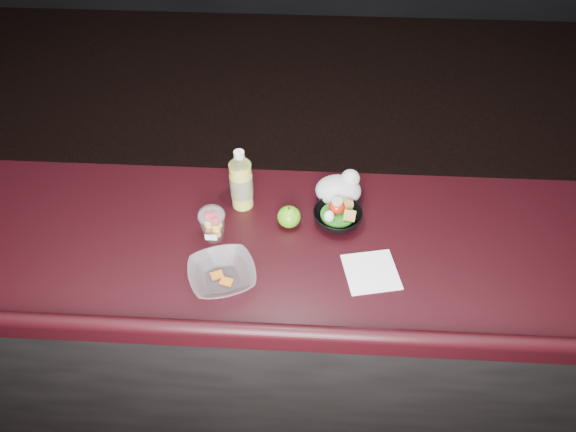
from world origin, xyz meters
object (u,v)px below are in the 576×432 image
object	(u,v)px
green_apple	(289,217)
takeout_bowl	(222,275)
snack_bowl	(337,216)
fruit_cup	(212,223)
lemonade_bottle	(241,183)

from	to	relation	value
green_apple	takeout_bowl	xyz separation A→B (m)	(-0.19, -0.25, -0.01)
green_apple	snack_bowl	size ratio (longest dim) A/B	0.47
fruit_cup	green_apple	size ratio (longest dim) A/B	1.54
lemonade_bottle	snack_bowl	distance (m)	0.34
green_apple	fruit_cup	bearing A→B (deg)	-164.19
fruit_cup	green_apple	xyz separation A→B (m)	(0.24, 0.07, -0.03)
lemonade_bottle	snack_bowl	size ratio (longest dim) A/B	1.34
lemonade_bottle	fruit_cup	xyz separation A→B (m)	(-0.08, -0.16, -0.03)
lemonade_bottle	takeout_bowl	world-z (taller)	lemonade_bottle
fruit_cup	lemonade_bottle	bearing A→B (deg)	63.65
green_apple	snack_bowl	distance (m)	0.16
takeout_bowl	green_apple	bearing A→B (deg)	52.35
lemonade_bottle	snack_bowl	bearing A→B (deg)	-12.08
takeout_bowl	snack_bowl	bearing A→B (deg)	37.13
green_apple	takeout_bowl	size ratio (longest dim) A/B	0.31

